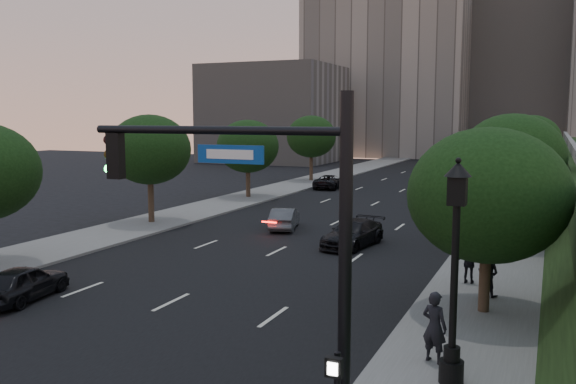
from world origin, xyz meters
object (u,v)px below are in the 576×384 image
at_px(sedan_far_right, 434,194).
at_px(pedestrian_c, 470,263).
at_px(street_lamp, 454,283).
at_px(pedestrian_a, 434,327).
at_px(pedestrian_b, 488,274).
at_px(sedan_mid_left, 284,218).
at_px(sedan_far_left, 330,182).
at_px(sedan_near_left, 23,283).
at_px(sedan_near_right, 353,234).
at_px(traffic_signal_mast, 289,273).

relative_size(sedan_far_right, pedestrian_c, 2.58).
xyz_separation_m(street_lamp, pedestrian_a, (-0.62, 1.11, -1.53)).
bearing_deg(pedestrian_a, pedestrian_b, -75.82).
bearing_deg(sedan_mid_left, pedestrian_c, 128.37).
distance_m(sedan_mid_left, sedan_far_left, 20.80).
height_order(pedestrian_b, pedestrian_c, pedestrian_b).
bearing_deg(sedan_far_left, sedan_near_left, 89.82).
bearing_deg(sedan_near_left, sedan_near_right, -129.65).
relative_size(pedestrian_a, pedestrian_c, 1.19).
height_order(sedan_near_left, sedan_far_left, sedan_near_left).
height_order(street_lamp, sedan_mid_left, street_lamp).
height_order(sedan_far_left, sedan_far_right, sedan_far_right).
height_order(sedan_mid_left, sedan_near_right, sedan_near_right).
bearing_deg(sedan_mid_left, sedan_near_left, 64.33).
xyz_separation_m(sedan_near_right, pedestrian_c, (6.37, -5.31, 0.28)).
relative_size(sedan_mid_left, sedan_far_left, 0.85).
bearing_deg(traffic_signal_mast, sedan_mid_left, 114.04).
relative_size(traffic_signal_mast, street_lamp, 1.25).
relative_size(sedan_near_left, pedestrian_a, 2.02).
xyz_separation_m(pedestrian_a, pedestrian_b, (0.70, 6.82, -0.14)).
distance_m(sedan_mid_left, pedestrian_a, 20.31).
bearing_deg(pedestrian_a, sedan_mid_left, -35.00).
bearing_deg(sedan_far_right, pedestrian_b, -67.10).
height_order(sedan_mid_left, sedan_far_left, sedan_mid_left).
height_order(sedan_near_left, pedestrian_a, pedestrian_a).
relative_size(sedan_far_right, pedestrian_a, 2.16).
bearing_deg(traffic_signal_mast, pedestrian_a, 72.11).
distance_m(sedan_far_left, pedestrian_b, 34.48).
distance_m(traffic_signal_mast, pedestrian_c, 14.12).
relative_size(sedan_far_left, pedestrian_c, 2.86).
xyz_separation_m(sedan_mid_left, sedan_near_right, (5.15, -3.06, 0.03)).
distance_m(sedan_near_right, pedestrian_b, 9.87).
bearing_deg(sedan_far_left, pedestrian_c, 116.56).
height_order(pedestrian_a, pedestrian_b, pedestrian_a).
relative_size(traffic_signal_mast, sedan_near_left, 1.82).
distance_m(sedan_near_right, pedestrian_a, 15.05).
bearing_deg(sedan_mid_left, sedan_near_right, 133.63).
bearing_deg(street_lamp, sedan_far_right, 100.78).
bearing_deg(sedan_near_right, pedestrian_b, -34.73).
height_order(sedan_near_right, sedan_far_right, sedan_far_right).
bearing_deg(pedestrian_a, sedan_near_left, 19.71).
relative_size(sedan_far_left, sedan_near_right, 0.99).
bearing_deg(sedan_near_right, sedan_mid_left, 157.75).
distance_m(traffic_signal_mast, street_lamp, 5.10).
bearing_deg(sedan_near_right, sedan_far_right, 95.27).
xyz_separation_m(traffic_signal_mast, sedan_mid_left, (-9.87, 22.13, -3.04)).
xyz_separation_m(traffic_signal_mast, street_lamp, (2.39, 4.38, -1.04)).
distance_m(sedan_near_left, sedan_far_left, 36.92).
distance_m(sedan_mid_left, sedan_far_right, 15.67).
bearing_deg(sedan_near_right, sedan_far_left, 120.70).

